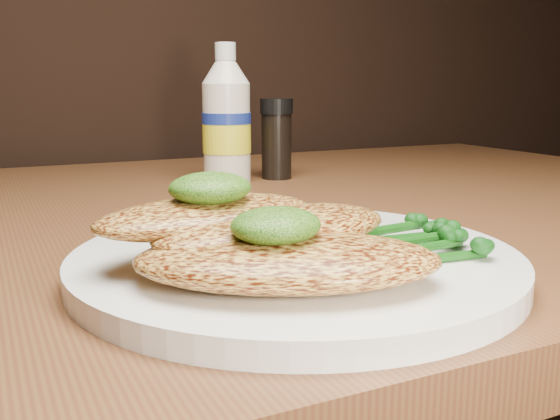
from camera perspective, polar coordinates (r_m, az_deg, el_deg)
name	(u,v)px	position (r m, az deg, el deg)	size (l,w,h in m)	color
plate	(295,262)	(0.42, 1.40, -4.73)	(0.30, 0.30, 0.02)	white
chicken_front	(288,261)	(0.35, 0.70, -4.61)	(0.17, 0.09, 0.03)	gold
chicken_mid	(275,229)	(0.38, -0.44, -1.74)	(0.16, 0.08, 0.02)	gold
chicken_back	(208,216)	(0.39, -6.60, -0.52)	(0.15, 0.07, 0.02)	gold
pesto_front	(276,225)	(0.34, -0.39, -1.40)	(0.05, 0.05, 0.02)	black
pesto_back	(210,188)	(0.39, -6.37, 2.00)	(0.05, 0.05, 0.02)	black
broccolini_bundle	(383,239)	(0.41, 9.34, -2.63)	(0.14, 0.11, 0.02)	#134B10
mayo_bottle	(226,114)	(0.79, -4.90, 8.71)	(0.06, 0.06, 0.17)	#F1E4CC
pepper_grinder	(277,139)	(0.82, -0.32, 6.48)	(0.04, 0.04, 0.10)	black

